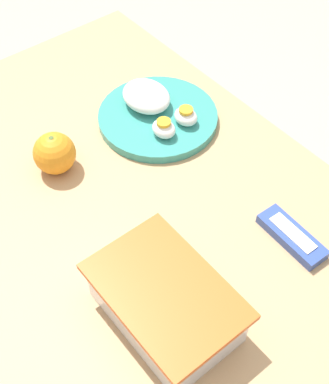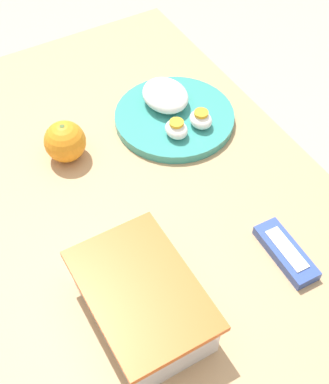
{
  "view_description": "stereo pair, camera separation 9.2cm",
  "coord_description": "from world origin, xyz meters",
  "px_view_note": "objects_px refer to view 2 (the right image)",
  "views": [
    {
      "loc": [
        -0.53,
        0.31,
        1.47
      ],
      "look_at": [
        -0.07,
        -0.06,
        0.77
      ],
      "focal_mm": 50.0,
      "sensor_mm": 36.0,
      "label": 1
    },
    {
      "loc": [
        -0.58,
        0.23,
        1.47
      ],
      "look_at": [
        -0.07,
        -0.06,
        0.77
      ],
      "focal_mm": 50.0,
      "sensor_mm": 36.0,
      "label": 2
    }
  ],
  "objects_px": {
    "orange_fruit": "(65,142)",
    "candy_bar": "(286,252)",
    "rice_plate": "(173,112)",
    "food_container": "(142,303)"
  },
  "relations": [
    {
      "from": "food_container",
      "to": "orange_fruit",
      "type": "relative_size",
      "value": 2.85
    },
    {
      "from": "food_container",
      "to": "candy_bar",
      "type": "bearing_deg",
      "value": -95.05
    },
    {
      "from": "orange_fruit",
      "to": "rice_plate",
      "type": "bearing_deg",
      "value": -92.77
    },
    {
      "from": "rice_plate",
      "to": "candy_bar",
      "type": "bearing_deg",
      "value": 178.82
    },
    {
      "from": "rice_plate",
      "to": "orange_fruit",
      "type": "bearing_deg",
      "value": 87.23
    },
    {
      "from": "food_container",
      "to": "rice_plate",
      "type": "height_order",
      "value": "food_container"
    },
    {
      "from": "orange_fruit",
      "to": "food_container",
      "type": "bearing_deg",
      "value": 174.69
    },
    {
      "from": "orange_fruit",
      "to": "candy_bar",
      "type": "relative_size",
      "value": 0.61
    },
    {
      "from": "orange_fruit",
      "to": "candy_bar",
      "type": "xyz_separation_m",
      "value": [
        -0.38,
        -0.22,
        -0.03
      ]
    },
    {
      "from": "candy_bar",
      "to": "food_container",
      "type": "bearing_deg",
      "value": 84.95
    }
  ]
}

